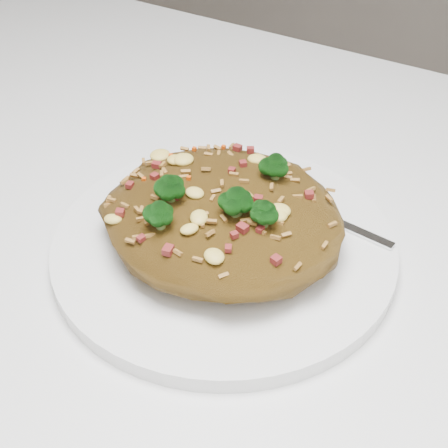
% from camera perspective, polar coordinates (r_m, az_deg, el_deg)
% --- Properties ---
extents(dining_table, '(1.20, 0.80, 0.75)m').
position_cam_1_polar(dining_table, '(0.58, 1.74, -8.73)').
color(dining_table, silver).
rests_on(dining_table, ground).
extents(plate, '(0.28, 0.28, 0.01)m').
position_cam_1_polar(plate, '(0.51, 0.00, -1.91)').
color(plate, white).
rests_on(plate, dining_table).
extents(fried_rice, '(0.19, 0.18, 0.07)m').
position_cam_1_polar(fried_rice, '(0.48, 0.00, 1.45)').
color(fried_rice, brown).
rests_on(fried_rice, plate).
extents(fork, '(0.16, 0.03, 0.00)m').
position_cam_1_polar(fork, '(0.53, 8.20, 1.11)').
color(fork, silver).
rests_on(fork, plate).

